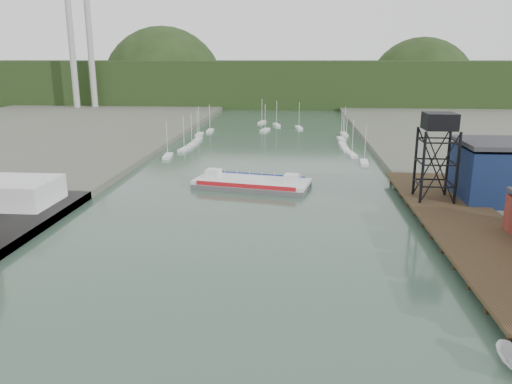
# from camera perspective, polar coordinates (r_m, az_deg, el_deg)

# --- Properties ---
(east_pier) EXTENTS (14.00, 70.00, 2.45)m
(east_pier) POSITION_cam_1_polar(r_m,az_deg,el_deg) (87.95, 22.83, -3.19)
(east_pier) COLOR black
(east_pier) RESTS_ON ground
(white_shed) EXTENTS (18.00, 12.00, 4.50)m
(white_shed) POSITION_cam_1_polar(r_m,az_deg,el_deg) (102.70, -26.76, 0.02)
(white_shed) COLOR silver
(white_shed) RESTS_ON west_quay
(lift_tower) EXTENTS (6.50, 6.50, 16.00)m
(lift_tower) POSITION_cam_1_polar(r_m,az_deg,el_deg) (96.66, 20.22, 7.01)
(lift_tower) COLOR black
(lift_tower) RESTS_ON east_pier
(marina_sailboats) EXTENTS (57.71, 92.65, 0.90)m
(marina_sailboats) POSITION_cam_1_polar(r_m,az_deg,el_deg) (175.28, 1.65, 6.10)
(marina_sailboats) COLOR silver
(marina_sailboats) RESTS_ON ground
(smokestacks) EXTENTS (11.20, 8.20, 60.00)m
(smokestacks) POSITION_cam_1_polar(r_m,az_deg,el_deg) (290.81, -19.30, 14.73)
(smokestacks) COLOR #9F9E9A
(smokestacks) RESTS_ON ground
(distant_hills) EXTENTS (500.00, 120.00, 80.00)m
(distant_hills) POSITION_cam_1_polar(r_m,az_deg,el_deg) (336.49, 2.51, 12.12)
(distant_hills) COLOR black
(distant_hills) RESTS_ON ground
(chain_ferry) EXTENTS (26.43, 14.78, 3.59)m
(chain_ferry) POSITION_cam_1_polar(r_m,az_deg,el_deg) (109.78, -0.49, 1.03)
(chain_ferry) COLOR #535255
(chain_ferry) RESTS_ON ground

